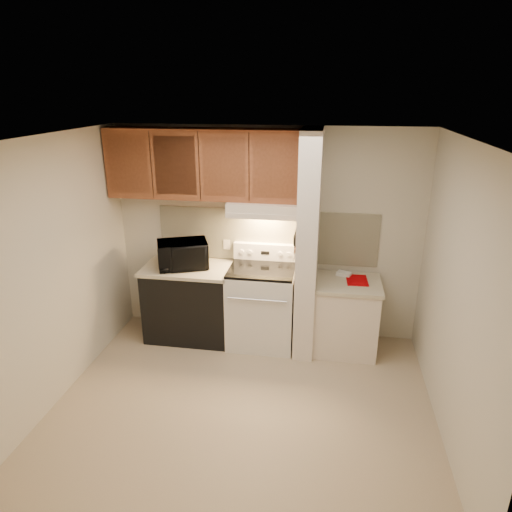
# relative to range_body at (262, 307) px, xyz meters

# --- Properties ---
(floor) EXTENTS (3.60, 3.60, 0.00)m
(floor) POSITION_rel_range_body_xyz_m (0.00, -1.16, -0.46)
(floor) COLOR tan
(floor) RESTS_ON ground
(ceiling) EXTENTS (3.60, 3.60, 0.00)m
(ceiling) POSITION_rel_range_body_xyz_m (0.00, -1.16, 2.04)
(ceiling) COLOR white
(ceiling) RESTS_ON wall_back
(wall_back) EXTENTS (3.60, 2.50, 0.02)m
(wall_back) POSITION_rel_range_body_xyz_m (0.00, 0.34, 0.79)
(wall_back) COLOR beige
(wall_back) RESTS_ON floor
(wall_left) EXTENTS (0.02, 3.00, 2.50)m
(wall_left) POSITION_rel_range_body_xyz_m (-1.80, -1.16, 0.79)
(wall_left) COLOR beige
(wall_left) RESTS_ON floor
(wall_right) EXTENTS (0.02, 3.00, 2.50)m
(wall_right) POSITION_rel_range_body_xyz_m (1.80, -1.16, 0.79)
(wall_right) COLOR beige
(wall_right) RESTS_ON floor
(backsplash) EXTENTS (2.60, 0.02, 0.63)m
(backsplash) POSITION_rel_range_body_xyz_m (0.00, 0.33, 0.78)
(backsplash) COLOR #FBF2C8
(backsplash) RESTS_ON wall_back
(range_body) EXTENTS (0.76, 0.65, 0.92)m
(range_body) POSITION_rel_range_body_xyz_m (0.00, 0.00, 0.00)
(range_body) COLOR silver
(range_body) RESTS_ON floor
(oven_window) EXTENTS (0.50, 0.01, 0.30)m
(oven_window) POSITION_rel_range_body_xyz_m (0.00, -0.32, 0.04)
(oven_window) COLOR black
(oven_window) RESTS_ON range_body
(oven_handle) EXTENTS (0.65, 0.02, 0.02)m
(oven_handle) POSITION_rel_range_body_xyz_m (0.00, -0.35, 0.26)
(oven_handle) COLOR silver
(oven_handle) RESTS_ON range_body
(cooktop) EXTENTS (0.74, 0.64, 0.03)m
(cooktop) POSITION_rel_range_body_xyz_m (0.00, 0.00, 0.48)
(cooktop) COLOR black
(cooktop) RESTS_ON range_body
(range_backguard) EXTENTS (0.76, 0.08, 0.20)m
(range_backguard) POSITION_rel_range_body_xyz_m (0.00, 0.28, 0.59)
(range_backguard) COLOR silver
(range_backguard) RESTS_ON range_body
(range_display) EXTENTS (0.10, 0.01, 0.04)m
(range_display) POSITION_rel_range_body_xyz_m (0.00, 0.24, 0.59)
(range_display) COLOR black
(range_display) RESTS_ON range_backguard
(range_knob_left_outer) EXTENTS (0.05, 0.02, 0.05)m
(range_knob_left_outer) POSITION_rel_range_body_xyz_m (-0.28, 0.24, 0.59)
(range_knob_left_outer) COLOR silver
(range_knob_left_outer) RESTS_ON range_backguard
(range_knob_left_inner) EXTENTS (0.05, 0.02, 0.05)m
(range_knob_left_inner) POSITION_rel_range_body_xyz_m (-0.18, 0.24, 0.59)
(range_knob_left_inner) COLOR silver
(range_knob_left_inner) RESTS_ON range_backguard
(range_knob_right_inner) EXTENTS (0.05, 0.02, 0.05)m
(range_knob_right_inner) POSITION_rel_range_body_xyz_m (0.18, 0.24, 0.59)
(range_knob_right_inner) COLOR silver
(range_knob_right_inner) RESTS_ON range_backguard
(range_knob_right_outer) EXTENTS (0.05, 0.02, 0.05)m
(range_knob_right_outer) POSITION_rel_range_body_xyz_m (0.28, 0.24, 0.59)
(range_knob_right_outer) COLOR silver
(range_knob_right_outer) RESTS_ON range_backguard
(dishwasher_front) EXTENTS (1.00, 0.63, 0.87)m
(dishwasher_front) POSITION_rel_range_body_xyz_m (-0.88, 0.01, -0.03)
(dishwasher_front) COLOR black
(dishwasher_front) RESTS_ON floor
(left_countertop) EXTENTS (1.04, 0.67, 0.04)m
(left_countertop) POSITION_rel_range_body_xyz_m (-0.88, 0.01, 0.43)
(left_countertop) COLOR #C2B899
(left_countertop) RESTS_ON dishwasher_front
(spoon_rest) EXTENTS (0.24, 0.11, 0.02)m
(spoon_rest) POSITION_rel_range_body_xyz_m (-1.02, 0.08, 0.46)
(spoon_rest) COLOR black
(spoon_rest) RESTS_ON left_countertop
(teal_jar) EXTENTS (0.10, 0.10, 0.09)m
(teal_jar) POSITION_rel_range_body_xyz_m (-1.19, 0.23, 0.50)
(teal_jar) COLOR #206A62
(teal_jar) RESTS_ON left_countertop
(outlet) EXTENTS (0.08, 0.01, 0.12)m
(outlet) POSITION_rel_range_body_xyz_m (-0.48, 0.32, 0.64)
(outlet) COLOR beige
(outlet) RESTS_ON backsplash
(microwave) EXTENTS (0.67, 0.57, 0.31)m
(microwave) POSITION_rel_range_body_xyz_m (-0.93, -0.01, 0.61)
(microwave) COLOR black
(microwave) RESTS_ON left_countertop
(partition_pillar) EXTENTS (0.22, 0.70, 2.50)m
(partition_pillar) POSITION_rel_range_body_xyz_m (0.51, -0.01, 0.79)
(partition_pillar) COLOR silver
(partition_pillar) RESTS_ON floor
(pillar_trim) EXTENTS (0.01, 0.70, 0.04)m
(pillar_trim) POSITION_rel_range_body_xyz_m (0.39, -0.01, 0.84)
(pillar_trim) COLOR brown
(pillar_trim) RESTS_ON partition_pillar
(knife_strip) EXTENTS (0.02, 0.42, 0.04)m
(knife_strip) POSITION_rel_range_body_xyz_m (0.39, -0.06, 0.86)
(knife_strip) COLOR black
(knife_strip) RESTS_ON partition_pillar
(knife_blade_a) EXTENTS (0.01, 0.03, 0.16)m
(knife_blade_a) POSITION_rel_range_body_xyz_m (0.38, -0.20, 0.76)
(knife_blade_a) COLOR silver
(knife_blade_a) RESTS_ON knife_strip
(knife_handle_a) EXTENTS (0.02, 0.02, 0.10)m
(knife_handle_a) POSITION_rel_range_body_xyz_m (0.38, -0.23, 0.91)
(knife_handle_a) COLOR black
(knife_handle_a) RESTS_ON knife_strip
(knife_blade_b) EXTENTS (0.01, 0.04, 0.18)m
(knife_blade_b) POSITION_rel_range_body_xyz_m (0.38, -0.14, 0.75)
(knife_blade_b) COLOR silver
(knife_blade_b) RESTS_ON knife_strip
(knife_handle_b) EXTENTS (0.02, 0.02, 0.10)m
(knife_handle_b) POSITION_rel_range_body_xyz_m (0.38, -0.15, 0.91)
(knife_handle_b) COLOR black
(knife_handle_b) RESTS_ON knife_strip
(knife_blade_c) EXTENTS (0.01, 0.04, 0.20)m
(knife_blade_c) POSITION_rel_range_body_xyz_m (0.38, -0.05, 0.74)
(knife_blade_c) COLOR silver
(knife_blade_c) RESTS_ON knife_strip
(knife_handle_c) EXTENTS (0.02, 0.02, 0.10)m
(knife_handle_c) POSITION_rel_range_body_xyz_m (0.38, -0.06, 0.91)
(knife_handle_c) COLOR black
(knife_handle_c) RESTS_ON knife_strip
(knife_blade_d) EXTENTS (0.01, 0.04, 0.16)m
(knife_blade_d) POSITION_rel_range_body_xyz_m (0.38, 0.01, 0.76)
(knife_blade_d) COLOR silver
(knife_blade_d) RESTS_ON knife_strip
(knife_handle_d) EXTENTS (0.02, 0.02, 0.10)m
(knife_handle_d) POSITION_rel_range_body_xyz_m (0.38, 0.03, 0.91)
(knife_handle_d) COLOR black
(knife_handle_d) RESTS_ON knife_strip
(knife_blade_e) EXTENTS (0.01, 0.04, 0.18)m
(knife_blade_e) POSITION_rel_range_body_xyz_m (0.38, 0.11, 0.75)
(knife_blade_e) COLOR silver
(knife_blade_e) RESTS_ON knife_strip
(knife_handle_e) EXTENTS (0.02, 0.02, 0.10)m
(knife_handle_e) POSITION_rel_range_body_xyz_m (0.38, 0.10, 0.91)
(knife_handle_e) COLOR black
(knife_handle_e) RESTS_ON knife_strip
(oven_mitt) EXTENTS (0.03, 0.09, 0.22)m
(oven_mitt) POSITION_rel_range_body_xyz_m (0.38, 0.17, 0.75)
(oven_mitt) COLOR gray
(oven_mitt) RESTS_ON partition_pillar
(right_cab_base) EXTENTS (0.70, 0.60, 0.81)m
(right_cab_base) POSITION_rel_range_body_xyz_m (0.97, -0.01, -0.06)
(right_cab_base) COLOR beige
(right_cab_base) RESTS_ON floor
(right_countertop) EXTENTS (0.74, 0.64, 0.04)m
(right_countertop) POSITION_rel_range_body_xyz_m (0.97, -0.01, 0.37)
(right_countertop) COLOR #C2B899
(right_countertop) RESTS_ON right_cab_base
(red_folder) EXTENTS (0.24, 0.32, 0.01)m
(red_folder) POSITION_rel_range_body_xyz_m (1.07, 0.05, 0.40)
(red_folder) COLOR #A90004
(red_folder) RESTS_ON right_countertop
(white_box) EXTENTS (0.19, 0.16, 0.04)m
(white_box) POSITION_rel_range_body_xyz_m (0.93, 0.17, 0.41)
(white_box) COLOR white
(white_box) RESTS_ON right_countertop
(range_hood) EXTENTS (0.78, 0.44, 0.15)m
(range_hood) POSITION_rel_range_body_xyz_m (0.00, 0.12, 1.17)
(range_hood) COLOR beige
(range_hood) RESTS_ON upper_cabinets
(hood_lip) EXTENTS (0.78, 0.04, 0.06)m
(hood_lip) POSITION_rel_range_body_xyz_m (0.00, -0.08, 1.12)
(hood_lip) COLOR beige
(hood_lip) RESTS_ON range_hood
(upper_cabinets) EXTENTS (2.18, 0.33, 0.77)m
(upper_cabinets) POSITION_rel_range_body_xyz_m (-0.69, 0.17, 1.62)
(upper_cabinets) COLOR brown
(upper_cabinets) RESTS_ON wall_back
(cab_door_a) EXTENTS (0.46, 0.01, 0.63)m
(cab_door_a) POSITION_rel_range_body_xyz_m (-1.51, 0.01, 1.62)
(cab_door_a) COLOR brown
(cab_door_a) RESTS_ON upper_cabinets
(cab_gap_a) EXTENTS (0.01, 0.01, 0.73)m
(cab_gap_a) POSITION_rel_range_body_xyz_m (-1.23, 0.01, 1.62)
(cab_gap_a) COLOR black
(cab_gap_a) RESTS_ON upper_cabinets
(cab_door_b) EXTENTS (0.46, 0.01, 0.63)m
(cab_door_b) POSITION_rel_range_body_xyz_m (-0.96, 0.01, 1.62)
(cab_door_b) COLOR brown
(cab_door_b) RESTS_ON upper_cabinets
(cab_gap_b) EXTENTS (0.01, 0.01, 0.73)m
(cab_gap_b) POSITION_rel_range_body_xyz_m (-0.69, 0.01, 1.62)
(cab_gap_b) COLOR black
(cab_gap_b) RESTS_ON upper_cabinets
(cab_door_c) EXTENTS (0.46, 0.01, 0.63)m
(cab_door_c) POSITION_rel_range_body_xyz_m (-0.42, 0.01, 1.62)
(cab_door_c) COLOR brown
(cab_door_c) RESTS_ON upper_cabinets
(cab_gap_c) EXTENTS (0.01, 0.01, 0.73)m
(cab_gap_c) POSITION_rel_range_body_xyz_m (-0.14, 0.01, 1.62)
(cab_gap_c) COLOR black
(cab_gap_c) RESTS_ON upper_cabinets
(cab_door_d) EXTENTS (0.46, 0.01, 0.63)m
(cab_door_d) POSITION_rel_range_body_xyz_m (0.13, 0.01, 1.62)
(cab_door_d) COLOR brown
(cab_door_d) RESTS_ON upper_cabinets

